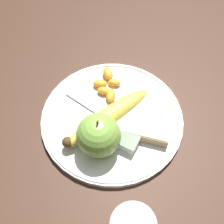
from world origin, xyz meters
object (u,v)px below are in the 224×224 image
plate (112,119)px  jam_packet (127,142)px  fork (108,118)px  banana (106,116)px  bread_slice (145,116)px  apple (98,135)px

plate → jam_packet: (0.05, -0.04, 0.01)m
plate → fork: 0.01m
banana → jam_packet: (0.06, -0.03, -0.01)m
banana → bread_slice: bearing=32.2°
banana → jam_packet: size_ratio=4.74×
apple → fork: apple is taller
apple → fork: (-0.01, 0.06, -0.04)m
fork → bread_slice: bearing=35.3°
plate → bread_slice: 0.07m
fork → plate: bearing=50.4°
jam_packet → plate: bearing=143.1°
plate → apple: 0.08m
apple → fork: size_ratio=0.51×
bread_slice → fork: bread_slice is taller
jam_packet → banana: bearing=156.0°
plate → banana: banana is taller
apple → jam_packet: apple is taller
plate → fork: bearing=-138.2°
apple → fork: bearing=103.3°
fork → jam_packet: bearing=-21.3°
apple → banana: bearing=104.7°
apple → banana: 0.06m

